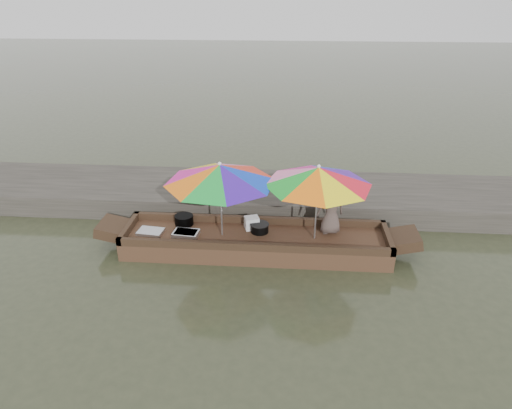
# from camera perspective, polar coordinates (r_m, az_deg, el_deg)

# --- Properties ---
(water) EXTENTS (80.00, 80.00, 0.00)m
(water) POSITION_cam_1_polar(r_m,az_deg,el_deg) (9.32, -0.05, -5.82)
(water) COLOR #2E3321
(water) RESTS_ON ground
(dock) EXTENTS (22.00, 2.20, 0.50)m
(dock) POSITION_cam_1_polar(r_m,az_deg,el_deg) (11.15, 0.83, 1.17)
(dock) COLOR #2D2B26
(dock) RESTS_ON ground
(boat_hull) EXTENTS (5.29, 1.20, 0.35)m
(boat_hull) POSITION_cam_1_polar(r_m,az_deg,el_deg) (9.23, -0.05, -4.89)
(boat_hull) COLOR #40281B
(boat_hull) RESTS_ON water
(cooking_pot) EXTENTS (0.39, 0.39, 0.20)m
(cooking_pot) POSITION_cam_1_polar(r_m,az_deg,el_deg) (9.65, -8.99, -1.92)
(cooking_pot) COLOR black
(cooking_pot) RESTS_ON boat_hull
(tray_crayfish) EXTENTS (0.53, 0.39, 0.09)m
(tray_crayfish) POSITION_cam_1_polar(r_m,az_deg,el_deg) (9.24, -8.75, -3.62)
(tray_crayfish) COLOR silver
(tray_crayfish) RESTS_ON boat_hull
(tray_scallop) EXTENTS (0.54, 0.40, 0.06)m
(tray_scallop) POSITION_cam_1_polar(r_m,az_deg,el_deg) (9.48, -13.04, -3.33)
(tray_scallop) COLOR silver
(tray_scallop) RESTS_ON boat_hull
(charcoal_grill) EXTENTS (0.36, 0.36, 0.17)m
(charcoal_grill) POSITION_cam_1_polar(r_m,az_deg,el_deg) (9.25, 0.45, -2.97)
(charcoal_grill) COLOR black
(charcoal_grill) RESTS_ON boat_hull
(supply_bag) EXTENTS (0.33, 0.30, 0.26)m
(supply_bag) POSITION_cam_1_polar(r_m,az_deg,el_deg) (9.35, -0.53, -2.32)
(supply_bag) COLOR silver
(supply_bag) RESTS_ON boat_hull
(vendor) EXTENTS (0.63, 0.50, 1.12)m
(vendor) POSITION_cam_1_polar(r_m,az_deg,el_deg) (9.15, 9.37, -0.34)
(vendor) COLOR #4E403B
(vendor) RESTS_ON boat_hull
(umbrella_bow) EXTENTS (2.61, 2.61, 1.55)m
(umbrella_bow) POSITION_cam_1_polar(r_m,az_deg,el_deg) (8.86, -4.40, 0.59)
(umbrella_bow) COLOR red
(umbrella_bow) RESTS_ON boat_hull
(umbrella_stern) EXTENTS (2.22, 2.22, 1.55)m
(umbrella_stern) POSITION_cam_1_polar(r_m,az_deg,el_deg) (8.78, 7.58, 0.20)
(umbrella_stern) COLOR #4C14A5
(umbrella_stern) RESTS_ON boat_hull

